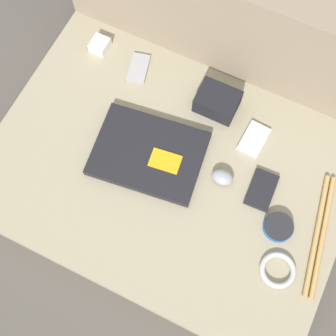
{
  "coord_description": "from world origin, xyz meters",
  "views": [
    {
      "loc": [
        0.2,
        -0.42,
        1.42
      ],
      "look_at": [
        0.0,
        0.0,
        0.13
      ],
      "focal_mm": 50.0,
      "sensor_mm": 36.0,
      "label": 1
    }
  ],
  "objects_px": {
    "phone_silver": "(262,190)",
    "computer_mouse": "(222,177)",
    "speaker_puck": "(278,227)",
    "laptop": "(149,154)",
    "phone_black": "(254,139)",
    "charger_brick": "(100,45)",
    "phone_small": "(139,68)",
    "camera_pouch": "(217,101)"
  },
  "relations": [
    {
      "from": "phone_silver",
      "to": "computer_mouse",
      "type": "bearing_deg",
      "value": -174.07
    },
    {
      "from": "computer_mouse",
      "to": "speaker_puck",
      "type": "distance_m",
      "value": 0.21
    },
    {
      "from": "laptop",
      "to": "computer_mouse",
      "type": "relative_size",
      "value": 5.3
    },
    {
      "from": "phone_black",
      "to": "charger_brick",
      "type": "height_order",
      "value": "charger_brick"
    },
    {
      "from": "phone_silver",
      "to": "laptop",
      "type": "bearing_deg",
      "value": -175.43
    },
    {
      "from": "phone_silver",
      "to": "charger_brick",
      "type": "relative_size",
      "value": 2.0
    },
    {
      "from": "phone_black",
      "to": "phone_small",
      "type": "distance_m",
      "value": 0.43
    },
    {
      "from": "phone_black",
      "to": "charger_brick",
      "type": "relative_size",
      "value": 1.79
    },
    {
      "from": "phone_silver",
      "to": "camera_pouch",
      "type": "distance_m",
      "value": 0.3
    },
    {
      "from": "computer_mouse",
      "to": "camera_pouch",
      "type": "bearing_deg",
      "value": 116.7
    },
    {
      "from": "phone_silver",
      "to": "charger_brick",
      "type": "distance_m",
      "value": 0.7
    },
    {
      "from": "phone_silver",
      "to": "phone_black",
      "type": "distance_m",
      "value": 0.16
    },
    {
      "from": "speaker_puck",
      "to": "phone_black",
      "type": "distance_m",
      "value": 0.28
    },
    {
      "from": "speaker_puck",
      "to": "charger_brick",
      "type": "bearing_deg",
      "value": 157.54
    },
    {
      "from": "computer_mouse",
      "to": "phone_small",
      "type": "relative_size",
      "value": 0.58
    },
    {
      "from": "speaker_puck",
      "to": "camera_pouch",
      "type": "distance_m",
      "value": 0.42
    },
    {
      "from": "speaker_puck",
      "to": "charger_brick",
      "type": "distance_m",
      "value": 0.8
    },
    {
      "from": "phone_silver",
      "to": "charger_brick",
      "type": "bearing_deg",
      "value": 158.41
    },
    {
      "from": "phone_silver",
      "to": "camera_pouch",
      "type": "height_order",
      "value": "camera_pouch"
    },
    {
      "from": "computer_mouse",
      "to": "phone_silver",
      "type": "bearing_deg",
      "value": 7.69
    },
    {
      "from": "phone_silver",
      "to": "charger_brick",
      "type": "xyz_separation_m",
      "value": [
        -0.66,
        0.22,
        0.01
      ]
    },
    {
      "from": "phone_black",
      "to": "camera_pouch",
      "type": "relative_size",
      "value": 0.84
    },
    {
      "from": "speaker_puck",
      "to": "charger_brick",
      "type": "relative_size",
      "value": 1.44
    },
    {
      "from": "phone_silver",
      "to": "phone_small",
      "type": "distance_m",
      "value": 0.55
    },
    {
      "from": "phone_small",
      "to": "speaker_puck",
      "type": "bearing_deg",
      "value": -40.41
    },
    {
      "from": "camera_pouch",
      "to": "phone_silver",
      "type": "bearing_deg",
      "value": -40.15
    },
    {
      "from": "speaker_puck",
      "to": "camera_pouch",
      "type": "relative_size",
      "value": 0.68
    },
    {
      "from": "phone_black",
      "to": "speaker_puck",
      "type": "bearing_deg",
      "value": -50.12
    },
    {
      "from": "phone_silver",
      "to": "phone_small",
      "type": "relative_size",
      "value": 1.04
    },
    {
      "from": "camera_pouch",
      "to": "speaker_puck",
      "type": "bearing_deg",
      "value": -41.42
    },
    {
      "from": "phone_silver",
      "to": "phone_black",
      "type": "height_order",
      "value": "same"
    },
    {
      "from": "laptop",
      "to": "speaker_puck",
      "type": "xyz_separation_m",
      "value": [
        0.43,
        -0.04,
        -0.0
      ]
    },
    {
      "from": "computer_mouse",
      "to": "charger_brick",
      "type": "xyz_separation_m",
      "value": [
        -0.54,
        0.24,
        -0.0
      ]
    },
    {
      "from": "phone_black",
      "to": "charger_brick",
      "type": "distance_m",
      "value": 0.58
    },
    {
      "from": "laptop",
      "to": "speaker_puck",
      "type": "height_order",
      "value": "laptop"
    },
    {
      "from": "computer_mouse",
      "to": "phone_silver",
      "type": "height_order",
      "value": "computer_mouse"
    },
    {
      "from": "camera_pouch",
      "to": "phone_small",
      "type": "bearing_deg",
      "value": 177.04
    },
    {
      "from": "speaker_puck",
      "to": "phone_black",
      "type": "relative_size",
      "value": 0.8
    },
    {
      "from": "phone_silver",
      "to": "speaker_puck",
      "type": "bearing_deg",
      "value": -47.44
    },
    {
      "from": "laptop",
      "to": "charger_brick",
      "type": "relative_size",
      "value": 5.87
    },
    {
      "from": "laptop",
      "to": "phone_black",
      "type": "xyz_separation_m",
      "value": [
        0.26,
        0.18,
        -0.01
      ]
    },
    {
      "from": "computer_mouse",
      "to": "phone_small",
      "type": "height_order",
      "value": "computer_mouse"
    }
  ]
}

